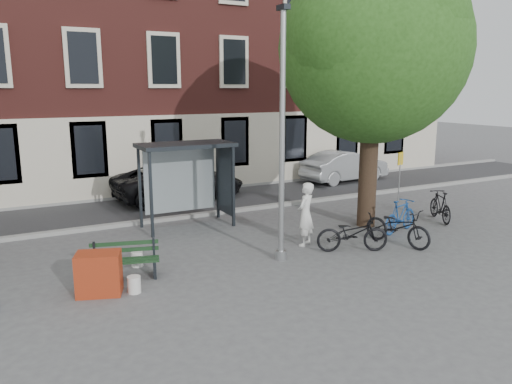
{
  "coord_description": "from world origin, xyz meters",
  "views": [
    {
      "loc": [
        -6.16,
        -10.29,
        4.25
      ],
      "look_at": [
        0.22,
        1.76,
        1.4
      ],
      "focal_mm": 35.0,
      "sensor_mm": 36.0,
      "label": 1
    }
  ],
  "objects": [
    {
      "name": "lamppost",
      "position": [
        0.0,
        0.0,
        2.78
      ],
      "size": [
        0.28,
        0.35,
        6.11
      ],
      "color": "#9EA0A3",
      "rests_on": "ground"
    },
    {
      "name": "notice_sign",
      "position": [
        6.68,
        2.9,
        1.47
      ],
      "size": [
        0.34,
        0.14,
        2.0
      ],
      "rotation": [
        0.0,
        0.0,
        0.32
      ],
      "color": "#9EA0A3",
      "rests_on": "ground"
    },
    {
      "name": "bike_b",
      "position": [
        4.42,
        0.45,
        0.5
      ],
      "size": [
        1.74,
        0.92,
        1.0
      ],
      "primitive_type": "imported",
      "rotation": [
        0.0,
        0.0,
        1.86
      ],
      "color": "#19478E",
      "rests_on": "ground"
    },
    {
      "name": "bucket_c",
      "position": [
        -3.8,
        -0.33,
        0.18
      ],
      "size": [
        0.37,
        0.37,
        0.36
      ],
      "primitive_type": "cylinder",
      "rotation": [
        0.0,
        0.0,
        0.4
      ],
      "color": "silver",
      "rests_on": "ground"
    },
    {
      "name": "car_silver",
      "position": [
        8.17,
        7.95,
        0.71
      ],
      "size": [
        4.43,
        1.92,
        1.42
      ],
      "primitive_type": "imported",
      "rotation": [
        0.0,
        0.0,
        1.67
      ],
      "color": "#919498",
      "rests_on": "ground"
    },
    {
      "name": "bucket_b",
      "position": [
        -3.33,
        1.22,
        0.18
      ],
      "size": [
        0.29,
        0.29,
        0.36
      ],
      "primitive_type": "cylinder",
      "rotation": [
        0.0,
        0.0,
        -0.05
      ],
      "color": "white",
      "rests_on": "ground"
    },
    {
      "name": "curb_near",
      "position": [
        0.0,
        5.0,
        0.06
      ],
      "size": [
        40.0,
        0.25,
        0.12
      ],
      "primitive_type": "cube",
      "color": "gray",
      "rests_on": "ground"
    },
    {
      "name": "curb_far",
      "position": [
        0.0,
        9.0,
        0.06
      ],
      "size": [
        40.0,
        0.25,
        0.12
      ],
      "primitive_type": "cube",
      "color": "gray",
      "rests_on": "ground"
    },
    {
      "name": "bike_c",
      "position": [
        3.46,
        -0.45,
        0.52
      ],
      "size": [
        1.21,
        2.08,
        1.03
      ],
      "primitive_type": "imported",
      "rotation": [
        0.0,
        0.0,
        0.29
      ],
      "color": "black",
      "rests_on": "ground"
    },
    {
      "name": "bike_a",
      "position": [
        2.0,
        -0.31,
        0.49
      ],
      "size": [
        1.99,
        1.38,
        0.99
      ],
      "primitive_type": "imported",
      "rotation": [
        0.0,
        0.0,
        1.14
      ],
      "color": "black",
      "rests_on": "ground"
    },
    {
      "name": "bus_shelter",
      "position": [
        -0.61,
        4.11,
        1.92
      ],
      "size": [
        2.85,
        1.45,
        2.62
      ],
      "color": "#1E2328",
      "rests_on": "ground"
    },
    {
      "name": "car_dark",
      "position": [
        0.11,
        7.87,
        0.71
      ],
      "size": [
        5.26,
        2.75,
        1.41
      ],
      "primitive_type": "imported",
      "rotation": [
        0.0,
        0.0,
        1.65
      ],
      "color": "black",
      "rests_on": "ground"
    },
    {
      "name": "road",
      "position": [
        0.0,
        7.0,
        0.01
      ],
      "size": [
        40.0,
        4.0,
        0.01
      ],
      "primitive_type": "cube",
      "color": "#28282B",
      "rests_on": "ground"
    },
    {
      "name": "ground",
      "position": [
        0.0,
        0.0,
        0.0
      ],
      "size": [
        90.0,
        90.0,
        0.0
      ],
      "primitive_type": "plane",
      "color": "#4C4C4F",
      "rests_on": "ground"
    },
    {
      "name": "red_stand",
      "position": [
        -4.46,
        -0.06,
        0.45
      ],
      "size": [
        1.05,
        0.87,
        0.9
      ],
      "primitive_type": "cube",
      "rotation": [
        0.0,
        0.0,
        -0.34
      ],
      "color": "maroon",
      "rests_on": "ground"
    },
    {
      "name": "building_row",
      "position": [
        0.0,
        13.0,
        7.0
      ],
      "size": [
        30.0,
        8.0,
        14.0
      ],
      "primitive_type": "cube",
      "color": "maroon",
      "rests_on": "ground"
    },
    {
      "name": "tree_right",
      "position": [
        4.01,
        1.38,
        5.62
      ],
      "size": [
        5.76,
        5.6,
        8.2
      ],
      "color": "black",
      "rests_on": "ground"
    },
    {
      "name": "painter",
      "position": [
        1.2,
        0.72,
        0.88
      ],
      "size": [
        0.77,
        0.7,
        1.76
      ],
      "primitive_type": "imported",
      "rotation": [
        0.0,
        0.0,
        3.71
      ],
      "color": "silver",
      "rests_on": "ground"
    },
    {
      "name": "bench",
      "position": [
        -3.76,
        0.63,
        0.37
      ],
      "size": [
        1.62,
        0.89,
        0.79
      ],
      "rotation": [
        0.0,
        0.0,
        -0.27
      ],
      "color": "#1E2328",
      "rests_on": "ground"
    },
    {
      "name": "bucket_a",
      "position": [
        -4.02,
        0.36,
        0.18
      ],
      "size": [
        0.34,
        0.34,
        0.36
      ],
      "primitive_type": "cylinder",
      "rotation": [
        0.0,
        0.0,
        0.25
      ],
      "color": "white",
      "rests_on": "ground"
    },
    {
      "name": "bike_d",
      "position": [
        6.5,
        0.81,
        0.5
      ],
      "size": [
        1.15,
        1.7,
        1.0
      ],
      "primitive_type": "imported",
      "rotation": [
        0.0,
        0.0,
        2.69
      ],
      "color": "black",
      "rests_on": "ground"
    }
  ]
}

